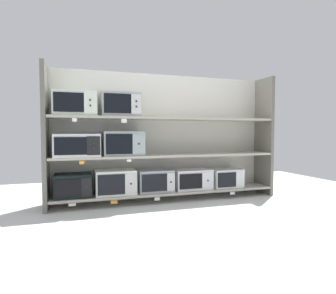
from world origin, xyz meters
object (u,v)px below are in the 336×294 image
(microwave_2, at_px, (155,181))
(microwave_8, at_px, (120,105))
(microwave_7, at_px, (75,104))
(microwave_0, at_px, (73,185))
(microwave_3, at_px, (192,179))
(microwave_4, at_px, (225,178))
(microwave_5, at_px, (77,145))
(microwave_6, at_px, (123,143))
(microwave_1, at_px, (115,182))

(microwave_2, height_order, microwave_8, microwave_8)
(microwave_2, relative_size, microwave_7, 0.92)
(microwave_0, distance_m, microwave_2, 1.05)
(microwave_3, distance_m, microwave_7, 1.86)
(microwave_4, height_order, microwave_5, microwave_5)
(microwave_2, relative_size, microwave_8, 0.97)
(microwave_7, bearing_deg, microwave_4, -0.00)
(microwave_3, height_order, microwave_4, microwave_3)
(microwave_5, bearing_deg, microwave_2, -0.01)
(microwave_5, height_order, microwave_7, microwave_7)
(microwave_8, bearing_deg, microwave_6, -0.03)
(microwave_0, distance_m, microwave_8, 1.18)
(microwave_7, distance_m, microwave_8, 0.56)
(microwave_0, xyz_separation_m, microwave_5, (0.05, -0.00, 0.50))
(microwave_4, bearing_deg, microwave_5, 180.00)
(microwave_1, xyz_separation_m, microwave_2, (0.54, 0.00, -0.01))
(microwave_4, bearing_deg, microwave_6, -180.00)
(microwave_0, relative_size, microwave_5, 0.80)
(microwave_3, relative_size, microwave_6, 1.02)
(microwave_0, height_order, microwave_1, microwave_1)
(microwave_3, height_order, microwave_8, microwave_8)
(microwave_2, distance_m, microwave_6, 0.67)
(microwave_4, bearing_deg, microwave_2, -180.00)
(microwave_5, xyz_separation_m, microwave_7, (-0.02, -0.00, 0.51))
(microwave_3, relative_size, microwave_4, 1.17)
(microwave_0, bearing_deg, microwave_4, -0.01)
(microwave_2, distance_m, microwave_8, 1.11)
(microwave_5, bearing_deg, microwave_6, -0.02)
(microwave_0, distance_m, microwave_3, 1.60)
(microwave_3, xyz_separation_m, microwave_4, (0.53, -0.00, -0.01))
(microwave_1, bearing_deg, microwave_0, 179.96)
(microwave_6, bearing_deg, microwave_5, 179.98)
(microwave_0, height_order, microwave_5, microwave_5)
(microwave_1, distance_m, microwave_6, 0.51)
(microwave_3, height_order, microwave_7, microwave_7)
(microwave_6, height_order, microwave_8, microwave_8)
(microwave_3, height_order, microwave_6, microwave_6)
(microwave_1, relative_size, microwave_5, 0.93)
(microwave_2, distance_m, microwave_5, 1.12)
(microwave_1, relative_size, microwave_8, 1.05)
(microwave_5, distance_m, microwave_6, 0.57)
(microwave_3, bearing_deg, microwave_8, -179.99)
(microwave_2, height_order, microwave_5, microwave_5)
(microwave_4, relative_size, microwave_8, 0.92)
(microwave_3, xyz_separation_m, microwave_8, (-1.00, -0.00, 1.02))
(microwave_6, relative_size, microwave_7, 1.01)
(microwave_0, bearing_deg, microwave_2, -0.01)
(microwave_0, relative_size, microwave_8, 0.91)
(microwave_0, height_order, microwave_3, microwave_0)
(microwave_1, xyz_separation_m, microwave_6, (0.11, 0.00, 0.50))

